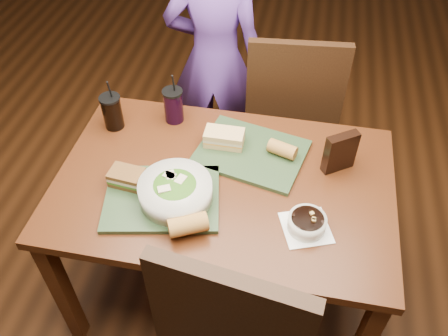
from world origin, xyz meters
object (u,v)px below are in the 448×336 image
Objects in this scene: diner at (215,59)px; soup_bowl at (307,223)px; baguette_far at (282,149)px; sandwich_far at (224,138)px; cup_cola at (112,112)px; chip_bag at (340,152)px; tray_far at (251,153)px; sandwich_near at (127,177)px; chair_far at (293,112)px; baguette_near at (188,225)px; tray_near at (162,198)px; cup_berry at (173,105)px; salad_bowl at (175,190)px; dining_table at (224,196)px.

diner is 6.75× the size of soup_bowl.
sandwich_far is at bearing 175.45° from baguette_far.
chip_bag is at bearing -4.39° from cup_cola.
baguette_far is at bearing 1.92° from tray_far.
soup_bowl is at bearing -6.07° from sandwich_near.
chair_far is 0.63m from chip_bag.
baguette_far is at bearing 25.59° from sandwich_near.
soup_bowl is 0.88× the size of cup_cola.
chip_bag reaches higher than sandwich_far.
baguette_near reaches higher than sandwich_far.
sandwich_far is at bearing 168.70° from tray_far.
soup_bowl is at bearing -82.83° from chair_far.
tray_near is 1.76× the size of cup_cola.
tray_far is 3.11× the size of baguette_near.
baguette_near is at bearing 92.52° from diner.
chip_bag reaches higher than soup_bowl.
tray_near is 0.52m from baguette_far.
soup_bowl is 0.79m from cup_berry.
sandwich_far is at bearing 70.45° from salad_bowl.
salad_bowl is at bearing -139.12° from baguette_far.
sandwich_far is (0.12, 0.33, -0.01)m from salad_bowl.
chair_far is at bearing 75.18° from tray_far.
diner is at bearing 105.06° from sandwich_far.
chair_far reaches higher than baguette_near.
chair_far is 4.34× the size of cup_cola.
sandwich_near is (-0.20, 0.04, -0.02)m from salad_bowl.
chip_bag is (0.58, 0.29, 0.02)m from salad_bowl.
chair_far is at bearing 31.84° from cup_cola.
tray_far is 2.63× the size of sandwich_far.
cup_cola and cup_berry have the same top height.
chair_far is 0.57m from baguette_far.
diner is 0.99m from sandwich_near.
diner is 10.55× the size of sandwich_near.
salad_bowl is at bearing -11.71° from sandwich_near.
sandwich_far is at bearing -116.94° from chair_far.
baguette_far is (0.20, 0.17, 0.14)m from dining_table.
diner reaches higher than soup_bowl.
chip_bag is (0.71, -0.17, 0.01)m from cup_berry.
cup_berry reaches higher than tray_near.
sandwich_near is 0.42m from cup_berry.
tray_far is 0.61m from cup_cola.
diner reaches higher than tray_far.
baguette_far is (0.43, -0.71, 0.09)m from diner.
tray_far is at bearing 144.26° from chip_bag.
baguette_near is (-0.07, -0.27, 0.14)m from dining_table.
sandwich_far is 1.40× the size of baguette_far.
baguette_near is (0.08, -0.13, -0.01)m from salad_bowl.
cup_berry is (-0.28, 0.32, 0.17)m from dining_table.
cup_cola is (-0.37, 0.37, 0.02)m from salad_bowl.
baguette_far is at bearing -17.17° from cup_berry.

